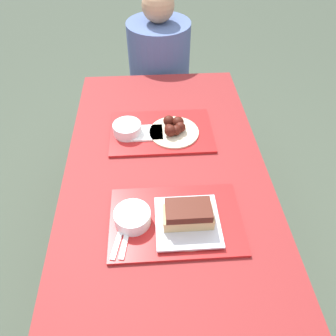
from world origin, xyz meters
TOP-DOWN VIEW (x-y plane):
  - ground_plane at (0.00, 0.00)m, footprint 12.00×12.00m
  - picnic_table at (0.00, 0.00)m, footprint 0.78×1.53m
  - picnic_bench_far at (0.00, 0.99)m, footprint 0.74×0.28m
  - tray_near at (0.02, -0.20)m, footprint 0.44×0.29m
  - tray_far at (-0.01, 0.27)m, footprint 0.44×0.29m
  - bowl_coleslaw_near at (-0.12, -0.20)m, footprint 0.12×0.12m
  - brisket_sandwich_plate at (0.06, -0.22)m, footprint 0.21×0.21m
  - plastic_fork_near at (-0.17, -0.25)m, footprint 0.05×0.17m
  - plastic_knife_near at (-0.14, -0.25)m, footprint 0.04×0.17m
  - condiment_packet at (0.02, -0.13)m, footprint 0.04×0.03m
  - bowl_coleslaw_far at (-0.15, 0.26)m, footprint 0.12×0.12m
  - wings_plate_far at (0.05, 0.26)m, footprint 0.21×0.21m
  - napkin_far at (-0.07, 0.26)m, footprint 0.15×0.10m
  - person_seated_across at (0.02, 0.99)m, footprint 0.36×0.36m

SIDE VIEW (x-z plane):
  - ground_plane at x=0.00m, z-range 0.00..0.00m
  - picnic_bench_far at x=0.00m, z-range 0.15..0.60m
  - picnic_table at x=0.00m, z-range 0.27..1.00m
  - person_seated_across at x=0.02m, z-range 0.39..1.04m
  - tray_near at x=0.02m, z-range 0.74..0.75m
  - tray_far at x=-0.01m, z-range 0.74..0.75m
  - plastic_fork_near at x=-0.17m, z-range 0.75..0.75m
  - plastic_knife_near at x=-0.14m, z-range 0.75..0.75m
  - condiment_packet at x=0.02m, z-range 0.75..0.75m
  - napkin_far at x=-0.07m, z-range 0.75..0.76m
  - wings_plate_far at x=0.05m, z-range 0.74..0.80m
  - bowl_coleslaw_near at x=-0.12m, z-range 0.75..0.80m
  - bowl_coleslaw_far at x=-0.15m, z-range 0.75..0.80m
  - brisket_sandwich_plate at x=0.06m, z-range 0.74..0.82m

